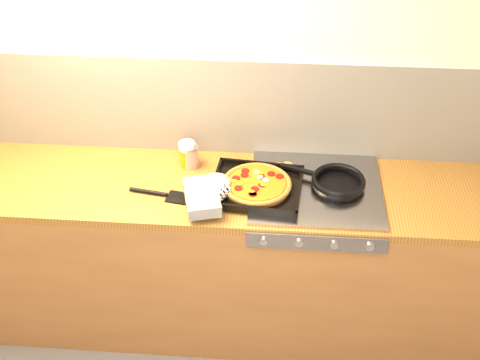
# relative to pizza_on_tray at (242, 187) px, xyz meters

# --- Properties ---
(room_shell) EXTENTS (3.20, 3.20, 3.20)m
(room_shell) POSITION_rel_pizza_on_tray_xyz_m (-0.11, 0.35, 0.21)
(room_shell) COLOR white
(room_shell) RESTS_ON ground
(counter_run) EXTENTS (3.20, 0.62, 0.90)m
(counter_run) POSITION_rel_pizza_on_tray_xyz_m (-0.11, 0.07, -0.49)
(counter_run) COLOR #926138
(counter_run) RESTS_ON ground
(stovetop) EXTENTS (0.60, 0.56, 0.02)m
(stovetop) POSITION_rel_pizza_on_tray_xyz_m (0.34, 0.07, -0.04)
(stovetop) COLOR #939398
(stovetop) RESTS_ON counter_run
(pizza_on_tray) EXTENTS (0.56, 0.46, 0.07)m
(pizza_on_tray) POSITION_rel_pizza_on_tray_xyz_m (0.00, 0.00, 0.00)
(pizza_on_tray) COLOR black
(pizza_on_tray) RESTS_ON stovetop
(frying_pan) EXTENTS (0.43, 0.32, 0.04)m
(frying_pan) POSITION_rel_pizza_on_tray_xyz_m (0.43, 0.08, -0.01)
(frying_pan) COLOR black
(frying_pan) RESTS_ON stovetop
(tomato_can) EXTENTS (0.10, 0.10, 0.11)m
(tomato_can) POSITION_rel_pizza_on_tray_xyz_m (-0.26, 0.21, 0.01)
(tomato_can) COLOR #A81C0D
(tomato_can) RESTS_ON counter_run
(juice_glass) EXTENTS (0.10, 0.10, 0.13)m
(juice_glass) POSITION_rel_pizza_on_tray_xyz_m (-0.28, 0.21, 0.02)
(juice_glass) COLOR orange
(juice_glass) RESTS_ON counter_run
(wooden_spoon) EXTENTS (0.30, 0.06, 0.02)m
(wooden_spoon) POSITION_rel_pizza_on_tray_xyz_m (0.12, 0.24, -0.03)
(wooden_spoon) COLOR olive
(wooden_spoon) RESTS_ON counter_run
(black_spatula) EXTENTS (0.29, 0.10, 0.02)m
(black_spatula) POSITION_rel_pizza_on_tray_xyz_m (-0.37, -0.03, -0.04)
(black_spatula) COLOR black
(black_spatula) RESTS_ON counter_run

